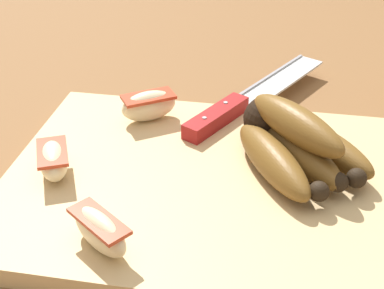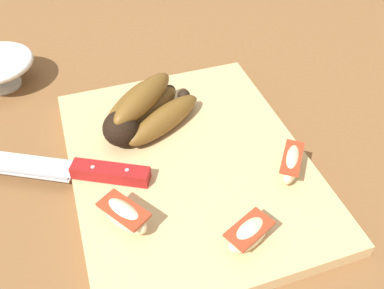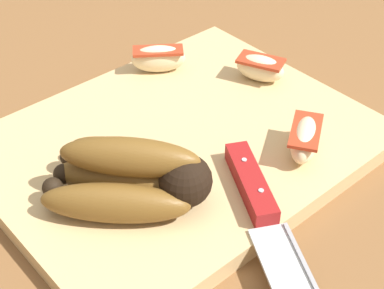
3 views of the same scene
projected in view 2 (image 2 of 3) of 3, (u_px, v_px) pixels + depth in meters
name	position (u px, v px, depth m)	size (l,w,h in m)	color
ground_plane	(195.00, 163.00, 0.58)	(6.00, 6.00, 0.00)	brown
cutting_board	(189.00, 164.00, 0.56)	(0.39, 0.31, 0.02)	tan
banana_bunch	(144.00, 111.00, 0.59)	(0.16, 0.16, 0.07)	black
chefs_knife	(74.00, 170.00, 0.53)	(0.16, 0.26, 0.02)	silver
apple_wedge_near	(249.00, 234.00, 0.45)	(0.05, 0.06, 0.03)	beige
apple_wedge_middle	(291.00, 163.00, 0.53)	(0.07, 0.06, 0.03)	beige
apple_wedge_far	(124.00, 215.00, 0.47)	(0.07, 0.06, 0.04)	beige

